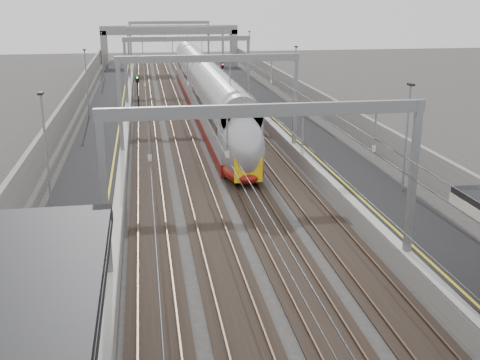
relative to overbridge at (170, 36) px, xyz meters
name	(u,v)px	position (x,y,z in m)	size (l,w,h in m)	color
platform_left	(101,148)	(-8.00, -55.00, -4.81)	(4.00, 120.00, 1.00)	black
platform_right	(305,140)	(8.00, -55.00, -4.81)	(4.00, 120.00, 1.00)	black
tracks	(206,149)	(0.00, -55.00, -5.26)	(11.40, 140.00, 0.20)	black
overhead_line	(197,62)	(0.00, -48.38, 0.83)	(13.00, 140.00, 6.60)	gray
overbridge	(170,36)	(0.00, 0.00, 0.00)	(22.00, 2.20, 6.90)	slate
wall_left	(56,135)	(-11.20, -55.00, -3.71)	(0.30, 120.00, 3.20)	slate
wall_right	(344,125)	(11.20, -55.00, -3.71)	(0.30, 120.00, 3.20)	slate
train	(207,96)	(1.50, -42.18, -3.16)	(2.77, 50.55, 4.38)	maroon
signal_green	(138,85)	(-5.20, -35.61, -2.89)	(0.32, 0.32, 3.48)	black
signal_red_near	(217,85)	(3.20, -36.48, -2.89)	(0.32, 0.32, 3.48)	black
signal_red_far	(223,71)	(5.40, -24.45, -2.89)	(0.32, 0.32, 3.48)	black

